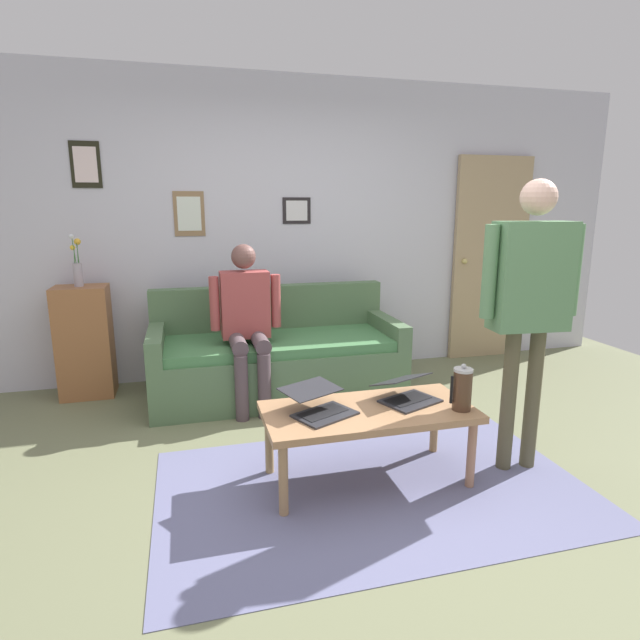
{
  "coord_description": "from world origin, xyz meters",
  "views": [
    {
      "loc": [
        0.83,
        2.58,
        1.57
      ],
      "look_at": [
        -0.06,
        -0.76,
        0.8
      ],
      "focal_mm": 28.94,
      "sensor_mm": 36.0,
      "label": 1
    }
  ],
  "objects_px": {
    "coffee_table": "(368,417)",
    "flower_vase": "(77,266)",
    "laptop_center": "(407,393)",
    "person_seated": "(247,317)",
    "person_standing": "(530,290)",
    "side_shelf": "(85,342)",
    "interior_door": "(490,259)",
    "couch": "(277,358)",
    "french_press": "(462,389)",
    "laptop_left": "(320,405)"
  },
  "relations": [
    {
      "from": "coffee_table",
      "to": "flower_vase",
      "type": "height_order",
      "value": "flower_vase"
    },
    {
      "from": "coffee_table",
      "to": "laptop_center",
      "type": "distance_m",
      "value": 0.28
    },
    {
      "from": "laptop_center",
      "to": "person_seated",
      "type": "bearing_deg",
      "value": -58.32
    },
    {
      "from": "flower_vase",
      "to": "person_seated",
      "type": "relative_size",
      "value": 0.33
    },
    {
      "from": "person_standing",
      "to": "person_seated",
      "type": "bearing_deg",
      "value": -44.24
    },
    {
      "from": "side_shelf",
      "to": "flower_vase",
      "type": "height_order",
      "value": "flower_vase"
    },
    {
      "from": "side_shelf",
      "to": "person_seated",
      "type": "distance_m",
      "value": 1.43
    },
    {
      "from": "coffee_table",
      "to": "flower_vase",
      "type": "bearing_deg",
      "value": -46.66
    },
    {
      "from": "coffee_table",
      "to": "person_standing",
      "type": "relative_size",
      "value": 0.7
    },
    {
      "from": "interior_door",
      "to": "laptop_center",
      "type": "distance_m",
      "value": 2.79
    },
    {
      "from": "flower_vase",
      "to": "laptop_center",
      "type": "bearing_deg",
      "value": 138.12
    },
    {
      "from": "laptop_center",
      "to": "couch",
      "type": "bearing_deg",
      "value": -70.98
    },
    {
      "from": "interior_door",
      "to": "flower_vase",
      "type": "height_order",
      "value": "interior_door"
    },
    {
      "from": "coffee_table",
      "to": "french_press",
      "type": "xyz_separation_m",
      "value": [
        -0.5,
        0.15,
        0.17
      ]
    },
    {
      "from": "interior_door",
      "to": "coffee_table",
      "type": "distance_m",
      "value": 3.03
    },
    {
      "from": "laptop_left",
      "to": "flower_vase",
      "type": "bearing_deg",
      "value": -51.4
    },
    {
      "from": "couch",
      "to": "side_shelf",
      "type": "height_order",
      "value": "side_shelf"
    },
    {
      "from": "laptop_left",
      "to": "french_press",
      "type": "height_order",
      "value": "french_press"
    },
    {
      "from": "couch",
      "to": "french_press",
      "type": "bearing_deg",
      "value": 113.99
    },
    {
      "from": "laptop_left",
      "to": "person_seated",
      "type": "bearing_deg",
      "value": -79.77
    },
    {
      "from": "coffee_table",
      "to": "flower_vase",
      "type": "relative_size",
      "value": 2.84
    },
    {
      "from": "coffee_table",
      "to": "flower_vase",
      "type": "xyz_separation_m",
      "value": [
        1.8,
        -1.91,
        0.7
      ]
    },
    {
      "from": "laptop_left",
      "to": "person_standing",
      "type": "height_order",
      "value": "person_standing"
    },
    {
      "from": "interior_door",
      "to": "person_standing",
      "type": "distance_m",
      "value": 2.48
    },
    {
      "from": "interior_door",
      "to": "french_press",
      "type": "xyz_separation_m",
      "value": [
        1.58,
        2.25,
        -0.46
      ]
    },
    {
      "from": "interior_door",
      "to": "couch",
      "type": "distance_m",
      "value": 2.51
    },
    {
      "from": "flower_vase",
      "to": "coffee_table",
      "type": "bearing_deg",
      "value": 133.34
    },
    {
      "from": "laptop_center",
      "to": "person_standing",
      "type": "relative_size",
      "value": 0.24
    },
    {
      "from": "couch",
      "to": "coffee_table",
      "type": "bearing_deg",
      "value": 99.31
    },
    {
      "from": "coffee_table",
      "to": "person_seated",
      "type": "bearing_deg",
      "value": -68.53
    },
    {
      "from": "laptop_center",
      "to": "person_seated",
      "type": "distance_m",
      "value": 1.51
    },
    {
      "from": "couch",
      "to": "laptop_left",
      "type": "bearing_deg",
      "value": 88.91
    },
    {
      "from": "interior_door",
      "to": "laptop_left",
      "type": "height_order",
      "value": "interior_door"
    },
    {
      "from": "coffee_table",
      "to": "french_press",
      "type": "bearing_deg",
      "value": 163.81
    },
    {
      "from": "coffee_table",
      "to": "side_shelf",
      "type": "height_order",
      "value": "side_shelf"
    },
    {
      "from": "couch",
      "to": "person_seated",
      "type": "height_order",
      "value": "person_seated"
    },
    {
      "from": "coffee_table",
      "to": "laptop_center",
      "type": "xyz_separation_m",
      "value": [
        -0.26,
        -0.06,
        0.09
      ]
    },
    {
      "from": "french_press",
      "to": "flower_vase",
      "type": "xyz_separation_m",
      "value": [
        2.3,
        -2.05,
        0.53
      ]
    },
    {
      "from": "side_shelf",
      "to": "person_standing",
      "type": "height_order",
      "value": "person_standing"
    },
    {
      "from": "coffee_table",
      "to": "person_seated",
      "type": "distance_m",
      "value": 1.47
    },
    {
      "from": "coffee_table",
      "to": "laptop_left",
      "type": "xyz_separation_m",
      "value": [
        0.28,
        -0.01,
        0.09
      ]
    },
    {
      "from": "laptop_left",
      "to": "flower_vase",
      "type": "distance_m",
      "value": 2.5
    },
    {
      "from": "laptop_left",
      "to": "french_press",
      "type": "xyz_separation_m",
      "value": [
        -0.79,
        0.16,
        0.08
      ]
    },
    {
      "from": "laptop_center",
      "to": "person_standing",
      "type": "bearing_deg",
      "value": 167.59
    },
    {
      "from": "laptop_left",
      "to": "french_press",
      "type": "relative_size",
      "value": 1.66
    },
    {
      "from": "laptop_left",
      "to": "flower_vase",
      "type": "height_order",
      "value": "flower_vase"
    },
    {
      "from": "flower_vase",
      "to": "person_seated",
      "type": "height_order",
      "value": "flower_vase"
    },
    {
      "from": "couch",
      "to": "french_press",
      "type": "height_order",
      "value": "couch"
    },
    {
      "from": "coffee_table",
      "to": "person_standing",
      "type": "height_order",
      "value": "person_standing"
    },
    {
      "from": "laptop_left",
      "to": "person_seated",
      "type": "relative_size",
      "value": 0.35
    }
  ]
}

